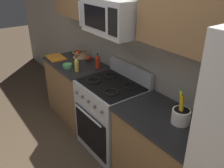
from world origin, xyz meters
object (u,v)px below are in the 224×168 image
object	(u,v)px
utensil_crock	(181,115)
prep_bowl	(67,66)
microwave	(114,16)
fruit_basket	(80,54)
range_oven	(112,116)
bottle_hot_sauce	(98,61)
bottle_oil	(77,65)
apple_loose	(89,58)
cutting_board	(56,57)

from	to	relation	value
utensil_crock	prep_bowl	bearing A→B (deg)	-172.95
microwave	fruit_basket	size ratio (longest dim) A/B	2.77
utensil_crock	prep_bowl	xyz separation A→B (m)	(-1.78, -0.22, -0.05)
utensil_crock	fruit_basket	xyz separation A→B (m)	(-2.05, 0.13, -0.03)
range_oven	prep_bowl	bearing A→B (deg)	-167.78
bottle_hot_sauce	bottle_oil	bearing A→B (deg)	-102.91
bottle_hot_sauce	range_oven	bearing A→B (deg)	-16.16
apple_loose	prep_bowl	bearing A→B (deg)	-81.42
bottle_oil	prep_bowl	distance (m)	0.21
fruit_basket	prep_bowl	xyz separation A→B (m)	(0.27, -0.35, -0.02)
bottle_hot_sauce	bottle_oil	world-z (taller)	same
apple_loose	cutting_board	distance (m)	0.53
cutting_board	microwave	bearing A→B (deg)	8.01
range_oven	bottle_oil	bearing A→B (deg)	-167.83
fruit_basket	bottle_hot_sauce	distance (m)	0.53
fruit_basket	apple_loose	xyz separation A→B (m)	(0.21, 0.02, -0.01)
cutting_board	bottle_oil	xyz separation A→B (m)	(0.64, 0.02, 0.09)
utensil_crock	apple_loose	world-z (taller)	utensil_crock
utensil_crock	cutting_board	distance (m)	2.24
fruit_basket	bottle_oil	xyz separation A→B (m)	(0.46, -0.31, 0.04)
utensil_crock	fruit_basket	world-z (taller)	utensil_crock
range_oven	fruit_basket	distance (m)	1.19
range_oven	bottle_oil	world-z (taller)	bottle_oil
range_oven	bottle_oil	distance (m)	0.82
bottle_oil	prep_bowl	bearing A→B (deg)	-167.65
microwave	bottle_hot_sauce	distance (m)	0.90
microwave	bottle_hot_sauce	size ratio (longest dim) A/B	3.43
fruit_basket	cutting_board	distance (m)	0.38
microwave	bottle_oil	size ratio (longest dim) A/B	3.42
fruit_basket	cutting_board	size ratio (longest dim) A/B	0.75
range_oven	utensil_crock	world-z (taller)	utensil_crock
utensil_crock	bottle_oil	xyz separation A→B (m)	(-1.59, -0.18, 0.02)
utensil_crock	cutting_board	world-z (taller)	utensil_crock
utensil_crock	apple_loose	size ratio (longest dim) A/B	4.40
microwave	fruit_basket	bearing A→B (deg)	171.89
microwave	cutting_board	xyz separation A→B (m)	(-1.25, -0.18, -0.79)
cutting_board	prep_bowl	world-z (taller)	prep_bowl
cutting_board	apple_loose	bearing A→B (deg)	41.67
utensil_crock	bottle_oil	bearing A→B (deg)	-173.61
range_oven	fruit_basket	xyz separation A→B (m)	(-1.07, 0.18, 0.49)
bottle_hot_sauce	bottle_oil	distance (m)	0.30
apple_loose	bottle_oil	world-z (taller)	bottle_oil
bottle_hot_sauce	fruit_basket	bearing A→B (deg)	177.51
fruit_basket	bottle_oil	distance (m)	0.56
range_oven	fruit_basket	world-z (taller)	range_oven
range_oven	prep_bowl	xyz separation A→B (m)	(-0.80, -0.17, 0.46)
range_oven	cutting_board	xyz separation A→B (m)	(-1.25, -0.15, 0.44)
range_oven	microwave	world-z (taller)	microwave
fruit_basket	bottle_hot_sauce	xyz separation A→B (m)	(0.53, -0.02, 0.04)
range_oven	utensil_crock	distance (m)	1.11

